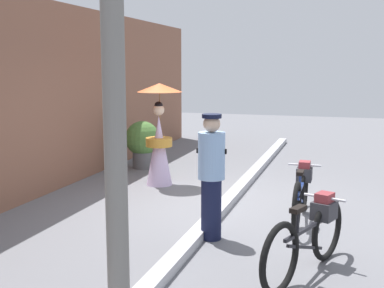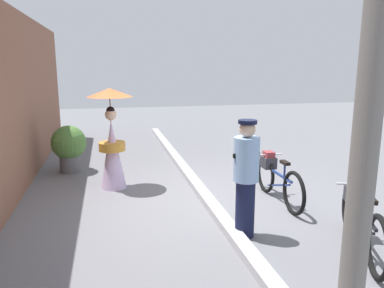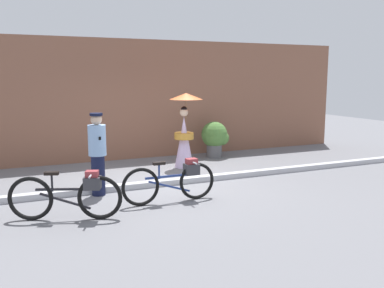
{
  "view_description": "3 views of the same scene",
  "coord_description": "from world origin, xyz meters",
  "px_view_note": "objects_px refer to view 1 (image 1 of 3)",
  "views": [
    {
      "loc": [
        -7.23,
        -1.76,
        2.18
      ],
      "look_at": [
        -0.04,
        0.54,
        0.98
      ],
      "focal_mm": 45.74,
      "sensor_mm": 36.0,
      "label": 1
    },
    {
      "loc": [
        -5.92,
        1.58,
        2.29
      ],
      "look_at": [
        0.22,
        0.19,
        0.96
      ],
      "focal_mm": 34.96,
      "sensor_mm": 36.0,
      "label": 2
    },
    {
      "loc": [
        -2.96,
        -8.18,
        2.28
      ],
      "look_at": [
        0.68,
        0.13,
        0.83
      ],
      "focal_mm": 39.31,
      "sensor_mm": 36.0,
      "label": 3
    }
  ],
  "objects_px": {
    "person_officer": "(211,174)",
    "utility_pole": "(113,37)",
    "potted_plant_by_door": "(143,141)",
    "bicycle_far_side": "(302,191)",
    "bicycle_near_officer": "(309,235)",
    "person_with_parasol": "(159,134)"
  },
  "relations": [
    {
      "from": "person_officer",
      "to": "utility_pole",
      "type": "bearing_deg",
      "value": 177.28
    },
    {
      "from": "potted_plant_by_door",
      "to": "utility_pole",
      "type": "relative_size",
      "value": 0.21
    },
    {
      "from": "bicycle_far_side",
      "to": "potted_plant_by_door",
      "type": "xyz_separation_m",
      "value": [
        2.67,
        3.61,
        0.17
      ]
    },
    {
      "from": "potted_plant_by_door",
      "to": "utility_pole",
      "type": "height_order",
      "value": "utility_pole"
    },
    {
      "from": "bicycle_near_officer",
      "to": "person_with_parasol",
      "type": "distance_m",
      "value": 4.42
    },
    {
      "from": "bicycle_near_officer",
      "to": "bicycle_far_side",
      "type": "xyz_separation_m",
      "value": [
        1.88,
        0.25,
        -0.01
      ]
    },
    {
      "from": "person_officer",
      "to": "person_with_parasol",
      "type": "relative_size",
      "value": 0.85
    },
    {
      "from": "bicycle_near_officer",
      "to": "person_officer",
      "type": "distance_m",
      "value": 1.51
    },
    {
      "from": "person_officer",
      "to": "potted_plant_by_door",
      "type": "bearing_deg",
      "value": 33.96
    },
    {
      "from": "person_with_parasol",
      "to": "utility_pole",
      "type": "bearing_deg",
      "value": -162.15
    },
    {
      "from": "utility_pole",
      "to": "person_officer",
      "type": "bearing_deg",
      "value": -2.72
    },
    {
      "from": "bicycle_near_officer",
      "to": "bicycle_far_side",
      "type": "distance_m",
      "value": 1.9
    },
    {
      "from": "potted_plant_by_door",
      "to": "bicycle_far_side",
      "type": "bearing_deg",
      "value": -126.5
    },
    {
      "from": "bicycle_far_side",
      "to": "person_officer",
      "type": "relative_size",
      "value": 1.12
    },
    {
      "from": "person_officer",
      "to": "utility_pole",
      "type": "height_order",
      "value": "utility_pole"
    },
    {
      "from": "bicycle_near_officer",
      "to": "person_officer",
      "type": "bearing_deg",
      "value": 61.02
    },
    {
      "from": "person_officer",
      "to": "bicycle_far_side",
      "type": "bearing_deg",
      "value": -40.74
    },
    {
      "from": "bicycle_far_side",
      "to": "person_with_parasol",
      "type": "height_order",
      "value": "person_with_parasol"
    },
    {
      "from": "person_with_parasol",
      "to": "potted_plant_by_door",
      "type": "distance_m",
      "value": 1.64
    },
    {
      "from": "bicycle_near_officer",
      "to": "bicycle_far_side",
      "type": "relative_size",
      "value": 0.96
    },
    {
      "from": "person_with_parasol",
      "to": "utility_pole",
      "type": "distance_m",
      "value": 5.38
    },
    {
      "from": "bicycle_near_officer",
      "to": "person_officer",
      "type": "xyz_separation_m",
      "value": [
        0.7,
        1.27,
        0.43
      ]
    }
  ]
}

